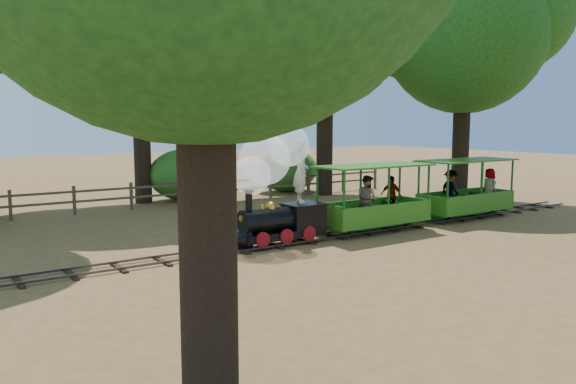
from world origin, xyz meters
TOP-DOWN VIEW (x-y plane):
  - ground at (0.00, 0.00)m, footprint 90.00×90.00m
  - track at (0.00, 0.00)m, footprint 22.00×1.00m
  - locomotive at (-1.92, 0.08)m, footprint 2.77×1.30m
  - carriage_front at (1.49, -0.04)m, footprint 3.57×1.46m
  - carriage_rear at (5.62, -0.00)m, footprint 3.57×1.46m
  - oak_ne at (5.47, 7.59)m, footprint 8.34×7.34m
  - oak_e at (8.97, 3.09)m, footprint 8.08×7.11m
  - fence at (0.00, 8.00)m, footprint 18.10×0.10m
  - shrub_mid_w at (-0.30, 9.30)m, footprint 3.04×2.34m
  - shrub_mid_e at (0.20, 9.30)m, footprint 2.07×1.59m
  - shrub_east at (4.77, 9.30)m, footprint 2.91×2.24m

SIDE VIEW (x-z plane):
  - ground at x=0.00m, z-range 0.00..0.00m
  - track at x=0.00m, z-range 0.02..0.12m
  - fence at x=0.00m, z-range 0.08..1.08m
  - shrub_mid_e at x=0.20m, z-range 0.00..1.43m
  - carriage_front at x=1.49m, z-range -0.12..1.74m
  - carriage_rear at x=5.62m, z-range -0.11..1.74m
  - shrub_east at x=4.77m, z-range 0.00..2.02m
  - shrub_mid_w at x=-0.30m, z-range 0.00..2.10m
  - locomotive at x=-1.92m, z-range 0.19..3.38m
  - oak_e at x=8.97m, z-range 2.08..12.06m
  - oak_ne at x=5.47m, z-range 2.22..12.65m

